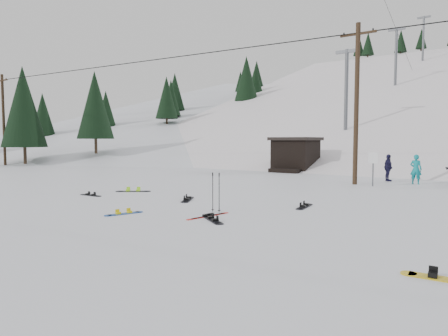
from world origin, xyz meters
The scene contains 22 objects.
ground centered at (0.00, 0.00, 0.00)m, with size 200.00×200.00×0.00m, color silver.
ski_slope centered at (0.00, 55.00, -12.00)m, with size 60.00×75.00×45.00m, color white.
ridge_left centered at (-36.00, 48.00, -11.00)m, with size 34.00×85.00×38.00m, color silver.
treeline_left centered at (-34.00, 40.00, 0.00)m, with size 20.00×64.00×10.00m, color black, non-canonical shape.
utility_pole centered at (2.00, 14.00, 4.68)m, with size 2.00×0.26×9.00m.
utility_pole_left centered at (-32.00, 11.00, 4.68)m, with size 2.00×0.26×9.00m.
trail_sign centered at (3.10, 13.58, 1.27)m, with size 0.50×0.09×1.85m.
lift_hut centered at (-5.00, 20.94, 1.36)m, with size 3.40×4.10×2.75m.
lift_tower_near centered at (-4.00, 30.00, 7.86)m, with size 2.20×0.36×8.00m.
lift_tower_mid centered at (-4.00, 50.00, 14.36)m, with size 2.20×0.36×8.00m.
lift_tower_far centered at (-4.00, 70.00, 20.86)m, with size 2.20×0.36×8.00m.
hero_snowboard centered at (-1.50, 0.23, 0.02)m, with size 0.60×1.31×0.10m.
hero_skis centered at (1.10, 1.56, 0.03)m, with size 0.40×1.78×0.09m.
ski_poles centered at (0.80, 2.39, 0.71)m, with size 0.38×0.10×1.38m.
board_scatter_a centered at (-6.28, 2.38, 0.02)m, with size 1.33×0.28×0.09m.
board_scatter_b centered at (-1.83, 3.92, 0.03)m, with size 1.00×1.48×0.12m.
board_scatter_c centered at (-5.79, 4.45, 0.03)m, with size 1.44×1.14×0.12m.
board_scatter_d centered at (1.63, 1.12, 0.03)m, with size 1.23×0.91×0.10m.
board_scatter_e centered at (8.26, -0.69, 0.03)m, with size 1.54×0.38×0.11m.
board_scatter_f centered at (2.90, 5.14, 0.03)m, with size 0.46×1.51×0.11m.
skier_teal centered at (4.80, 16.10, 0.85)m, with size 0.62×0.41×1.70m, color #0D838B.
skier_navy centered at (3.12, 16.89, 0.83)m, with size 0.97×0.40×1.65m, color #181536.
Camera 1 is at (9.07, -8.70, 2.51)m, focal length 32.00 mm.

